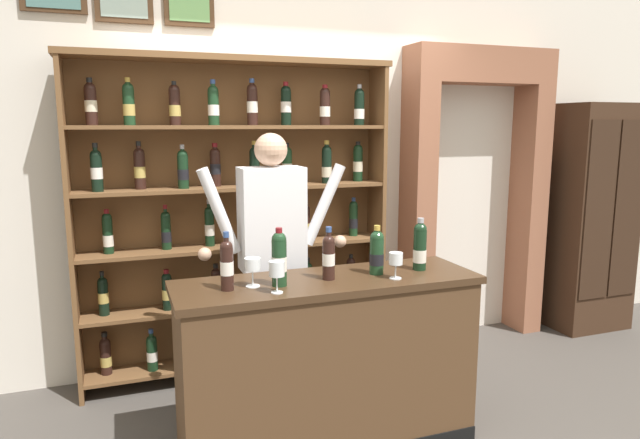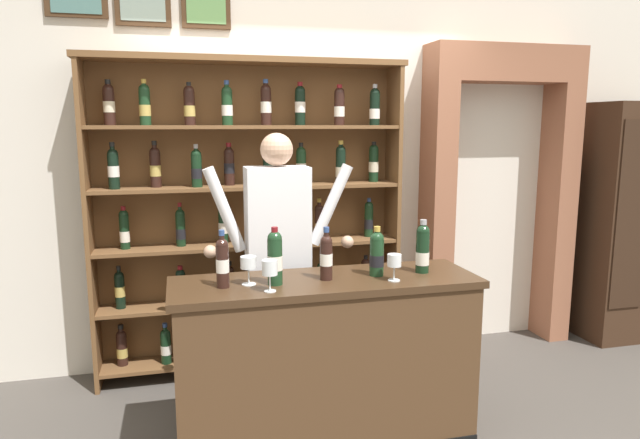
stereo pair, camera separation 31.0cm
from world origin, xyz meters
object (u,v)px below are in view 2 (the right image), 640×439
at_px(side_cabinet, 628,223).
at_px(wine_glass_left, 270,269).
at_px(tasting_counter, 326,363).
at_px(tasting_bottle_super_tuscan, 275,257).
at_px(tasting_bottle_riserva, 326,256).
at_px(wine_shelf, 249,210).
at_px(tasting_bottle_prosecco, 222,261).
at_px(wine_glass_right, 394,262).
at_px(shopkeeper, 278,242).
at_px(wine_glass_center, 248,264).
at_px(tasting_bottle_bianco, 422,248).
at_px(tasting_bottle_vin_santo, 377,253).

distance_m(side_cabinet, wine_glass_left, 3.39).
relative_size(tasting_counter, wine_glass_left, 10.33).
relative_size(tasting_bottle_super_tuscan, tasting_bottle_riserva, 1.06).
distance_m(wine_shelf, tasting_bottle_super_tuscan, 1.16).
bearing_deg(tasting_bottle_prosecco, wine_glass_right, -6.41).
distance_m(tasting_counter, tasting_bottle_riserva, 0.62).
xyz_separation_m(wine_shelf, wine_glass_left, (-0.06, -1.28, -0.11)).
height_order(wine_shelf, side_cabinet, wine_shelf).
bearing_deg(wine_glass_left, tasting_counter, 25.51).
bearing_deg(shopkeeper, wine_glass_center, -115.32).
xyz_separation_m(wine_shelf, tasting_bottle_riserva, (0.27, -1.13, -0.09)).
xyz_separation_m(tasting_bottle_super_tuscan, wine_glass_left, (-0.05, -0.12, -0.03)).
bearing_deg(side_cabinet, tasting_counter, -161.00).
relative_size(side_cabinet, tasting_counter, 1.18).
relative_size(tasting_bottle_riserva, wine_glass_right, 1.98).
xyz_separation_m(tasting_bottle_riserva, wine_glass_left, (-0.33, -0.15, -0.01)).
xyz_separation_m(side_cabinet, tasting_bottle_super_tuscan, (-3.14, -1.02, 0.13)).
distance_m(tasting_bottle_super_tuscan, wine_glass_center, 0.14).
bearing_deg(tasting_bottle_super_tuscan, wine_glass_right, -7.82).
distance_m(tasting_bottle_prosecco, wine_glass_right, 0.90).
relative_size(tasting_bottle_prosecco, tasting_bottle_bianco, 0.99).
height_order(tasting_bottle_super_tuscan, tasting_bottle_bianco, tasting_bottle_super_tuscan).
relative_size(tasting_bottle_prosecco, tasting_bottle_riserva, 1.04).
height_order(tasting_counter, tasting_bottle_prosecco, tasting_bottle_prosecco).
xyz_separation_m(wine_shelf, tasting_bottle_super_tuscan, (-0.01, -1.16, -0.08)).
distance_m(tasting_bottle_prosecco, wine_glass_center, 0.14).
bearing_deg(wine_glass_right, wine_glass_left, -177.13).
bearing_deg(wine_glass_left, tasting_bottle_riserva, 23.94).
relative_size(wine_shelf, tasting_bottle_prosecco, 7.49).
xyz_separation_m(tasting_bottle_prosecco, tasting_bottle_vin_santo, (0.84, 0.03, -0.01)).
height_order(side_cabinet, tasting_bottle_vin_santo, side_cabinet).
bearing_deg(side_cabinet, wine_glass_center, -163.14).
height_order(wine_shelf, tasting_bottle_vin_santo, wine_shelf).
bearing_deg(wine_glass_center, tasting_bottle_riserva, -0.33).
relative_size(wine_shelf, wine_glass_center, 14.81).
xyz_separation_m(tasting_bottle_prosecco, wine_glass_center, (0.13, 0.01, -0.02)).
distance_m(wine_glass_right, wine_glass_left, 0.68).
xyz_separation_m(shopkeeper, wine_glass_left, (-0.16, -0.67, 0.01)).
distance_m(tasting_bottle_prosecco, wine_glass_left, 0.26).
distance_m(wine_glass_right, wine_glass_center, 0.77).
bearing_deg(tasting_bottle_riserva, wine_shelf, 103.36).
relative_size(wine_shelf, tasting_bottle_vin_santo, 8.12).
bearing_deg(tasting_counter, shopkeeper, 108.64).
bearing_deg(tasting_bottle_super_tuscan, tasting_bottle_vin_santo, 3.96).
distance_m(tasting_bottle_bianco, wine_glass_center, 0.98).
height_order(tasting_bottle_prosecco, wine_glass_left, tasting_bottle_prosecco).
bearing_deg(wine_glass_right, wine_shelf, 116.27).
height_order(tasting_bottle_prosecco, tasting_bottle_riserva, tasting_bottle_prosecco).
distance_m(tasting_counter, tasting_bottle_vin_santo, 0.68).
bearing_deg(wine_shelf, tasting_bottle_riserva, -76.64).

